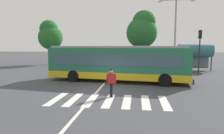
# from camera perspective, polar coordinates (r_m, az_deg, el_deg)

# --- Properties ---
(ground_plane) EXTENTS (160.00, 160.00, 0.00)m
(ground_plane) POSITION_cam_1_polar(r_m,az_deg,el_deg) (13.65, -2.80, -6.90)
(ground_plane) COLOR #424449
(city_transit_bus) EXTENTS (12.24, 4.14, 3.06)m
(city_transit_bus) POSITION_cam_1_polar(r_m,az_deg,el_deg) (16.97, 1.55, 1.13)
(city_transit_bus) COLOR black
(city_transit_bus) RESTS_ON ground_plane
(pedestrian_crossing_street) EXTENTS (0.57, 0.32, 1.72)m
(pedestrian_crossing_street) POSITION_cam_1_polar(r_m,az_deg,el_deg) (11.89, -0.22, -4.10)
(pedestrian_crossing_street) COLOR black
(pedestrian_crossing_street) RESTS_ON ground_plane
(parked_car_white) EXTENTS (2.04, 4.58, 1.35)m
(parked_car_white) POSITION_cam_1_polar(r_m,az_deg,el_deg) (31.42, -11.91, 1.86)
(parked_car_white) COLOR black
(parked_car_white) RESTS_ON ground_plane
(parked_car_charcoal) EXTENTS (2.03, 4.58, 1.35)m
(parked_car_charcoal) POSITION_cam_1_polar(r_m,az_deg,el_deg) (30.85, -7.55, 1.86)
(parked_car_charcoal) COLOR black
(parked_car_charcoal) RESTS_ON ground_plane
(parked_car_champagne) EXTENTS (2.26, 4.66, 1.35)m
(parked_car_champagne) POSITION_cam_1_polar(r_m,az_deg,el_deg) (29.84, -2.24, 1.76)
(parked_car_champagne) COLOR black
(parked_car_champagne) RESTS_ON ground_plane
(parked_car_red) EXTENTS (2.22, 4.65, 1.35)m
(parked_car_red) POSITION_cam_1_polar(r_m,az_deg,el_deg) (29.43, 2.85, 1.69)
(parked_car_red) COLOR black
(parked_car_red) RESTS_ON ground_plane
(parked_car_blue) EXTENTS (2.25, 4.66, 1.35)m
(parked_car_blue) POSITION_cam_1_polar(r_m,az_deg,el_deg) (29.48, 7.98, 1.65)
(parked_car_blue) COLOR black
(parked_car_blue) RESTS_ON ground_plane
(parked_car_black) EXTENTS (2.18, 4.63, 1.35)m
(parked_car_black) POSITION_cam_1_polar(r_m,az_deg,el_deg) (29.58, 12.94, 1.57)
(parked_car_black) COLOR black
(parked_car_black) RESTS_ON ground_plane
(traffic_light_far_corner) EXTENTS (0.33, 0.32, 4.74)m
(traffic_light_far_corner) POSITION_cam_1_polar(r_m,az_deg,el_deg) (23.55, 23.94, 5.91)
(traffic_light_far_corner) COLOR #28282B
(traffic_light_far_corner) RESTS_ON ground_plane
(bus_stop_shelter) EXTENTS (3.99, 1.54, 3.25)m
(bus_stop_shelter) POSITION_cam_1_polar(r_m,az_deg,el_deg) (25.92, 22.78, 4.25)
(bus_stop_shelter) COLOR #28282B
(bus_stop_shelter) RESTS_ON ground_plane
(twin_arm_street_lamp) EXTENTS (4.50, 0.32, 8.75)m
(twin_arm_street_lamp) POSITION_cam_1_polar(r_m,az_deg,el_deg) (26.06, 17.80, 11.03)
(twin_arm_street_lamp) COLOR #939399
(twin_arm_street_lamp) RESTS_ON ground_plane
(background_tree_left) EXTENTS (3.89, 3.89, 7.17)m
(background_tree_left) POSITION_cam_1_polar(r_m,az_deg,el_deg) (33.93, -17.42, 8.74)
(background_tree_left) COLOR brown
(background_tree_left) RESTS_ON ground_plane
(background_tree_right) EXTENTS (4.84, 4.84, 8.60)m
(background_tree_right) POSITION_cam_1_polar(r_m,az_deg,el_deg) (32.12, 8.73, 10.62)
(background_tree_right) COLOR brown
(background_tree_right) RESTS_ON ground_plane
(crosswalk_painted_stripes) EXTENTS (6.60, 2.85, 0.01)m
(crosswalk_painted_stripes) POSITION_cam_1_polar(r_m,az_deg,el_deg) (11.31, -0.94, -9.65)
(crosswalk_painted_stripes) COLOR silver
(crosswalk_painted_stripes) RESTS_ON ground_plane
(lane_center_line) EXTENTS (0.16, 24.00, 0.01)m
(lane_center_line) POSITION_cam_1_polar(r_m,az_deg,el_deg) (15.62, -2.67, -5.20)
(lane_center_line) COLOR silver
(lane_center_line) RESTS_ON ground_plane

